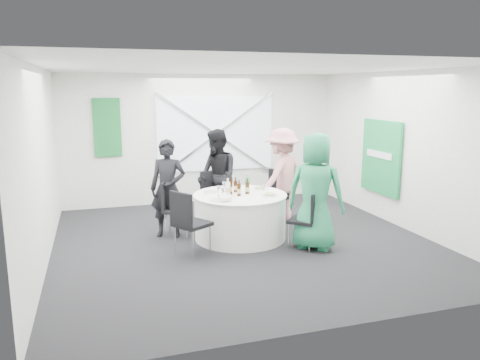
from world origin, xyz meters
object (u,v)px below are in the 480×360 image
object	(u,v)px
person_man_back	(217,177)
person_woman_green	(316,191)
chair_back	(213,193)
chair_back_left	(172,204)
chair_front_right	(308,216)
green_water_bottle	(247,186)
clear_water_bottle	(228,189)
person_man_back_left	(168,189)
chair_front_left	(188,219)
person_woman_pink	(282,176)
chair_back_right	(275,192)
banquet_table	(240,216)

from	to	relation	value
person_man_back	person_woman_green	bearing A→B (deg)	23.42
chair_back	chair_back_left	bearing A→B (deg)	-157.72
chair_front_right	green_water_bottle	distance (m)	1.17
chair_back	person_woman_green	world-z (taller)	person_woman_green
person_woman_green	green_water_bottle	bearing A→B (deg)	-5.41
chair_back_left	person_man_back	world-z (taller)	person_man_back
chair_front_right	person_woman_green	xyz separation A→B (m)	(0.10, -0.02, 0.39)
person_man_back	clear_water_bottle	distance (m)	1.04
chair_back_left	person_woman_green	distance (m)	2.42
person_man_back_left	green_water_bottle	bearing A→B (deg)	3.47
chair_front_right	clear_water_bottle	world-z (taller)	clear_water_bottle
person_man_back_left	chair_front_left	bearing A→B (deg)	-61.80
chair_front_left	person_woman_pink	distance (m)	2.47
chair_back_right	person_man_back_left	size ratio (longest dim) A/B	0.60
chair_back_left	green_water_bottle	world-z (taller)	green_water_bottle
chair_back_right	person_woman_pink	world-z (taller)	person_woman_pink
green_water_bottle	banquet_table	bearing A→B (deg)	-167.62
person_woman_green	green_water_bottle	xyz separation A→B (m)	(-0.83, 0.86, -0.03)
chair_front_left	person_woman_pink	size ratio (longest dim) A/B	0.57
chair_back_left	chair_front_right	xyz separation A→B (m)	(1.94, -1.23, -0.03)
clear_water_bottle	chair_back_right	bearing A→B (deg)	32.19
chair_front_left	person_man_back	world-z (taller)	person_man_back
chair_back_left	chair_back_right	xyz separation A→B (m)	(1.97, 0.27, 0.02)
person_woman_green	chair_front_left	bearing A→B (deg)	35.47
chair_front_right	person_woman_pink	distance (m)	1.57
clear_water_bottle	person_woman_pink	bearing A→B (deg)	29.87
chair_back	person_man_back	size ratio (longest dim) A/B	0.55
chair_back	chair_back_right	xyz separation A→B (m)	(1.11, -0.31, 0.01)
chair_back	person_woman_pink	distance (m)	1.31
chair_front_right	clear_water_bottle	bearing A→B (deg)	-83.28
chair_back_right	person_woman_green	distance (m)	1.55
person_woman_green	clear_water_bottle	world-z (taller)	person_woman_green
person_man_back	person_woman_green	xyz separation A→B (m)	(1.10, -1.85, 0.04)
chair_back_left	green_water_bottle	bearing A→B (deg)	-86.46
green_water_bottle	chair_front_left	bearing A→B (deg)	-149.38
banquet_table	person_woman_green	size ratio (longest dim) A/B	0.85
chair_back_left	person_woman_pink	world-z (taller)	person_woman_pink
chair_back	chair_front_right	xyz separation A→B (m)	(1.07, -1.82, -0.04)
banquet_table	chair_back_left	bearing A→B (deg)	158.64
person_woman_pink	person_woman_green	xyz separation A→B (m)	(-0.07, -1.53, 0.03)
chair_back_right	person_woman_pink	size ratio (longest dim) A/B	0.56
chair_front_left	person_woman_pink	xyz separation A→B (m)	(2.05, 1.35, 0.29)
clear_water_bottle	person_man_back	bearing A→B (deg)	85.43
chair_back_left	person_woman_green	size ratio (longest dim) A/B	0.52
banquet_table	chair_front_left	distance (m)	1.22
banquet_table	green_water_bottle	world-z (taller)	green_water_bottle
banquet_table	green_water_bottle	size ratio (longest dim) A/B	4.80
person_woman_pink	clear_water_bottle	size ratio (longest dim) A/B	6.34
chair_front_right	person_woman_pink	size ratio (longest dim) A/B	0.51
chair_front_right	person_woman_green	distance (m)	0.40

